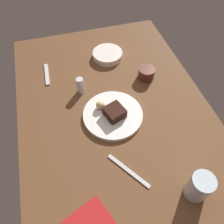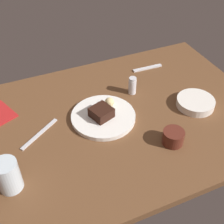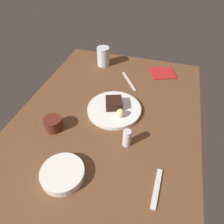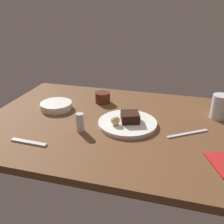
{
  "view_description": "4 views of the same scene",
  "coord_description": "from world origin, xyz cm",
  "px_view_note": "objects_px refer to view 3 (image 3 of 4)",
  "views": [
    {
      "loc": [
        -60.69,
        17.81,
        82.41
      ],
      "look_at": [
        -5.21,
        2.0,
        5.05
      ],
      "focal_mm": 36.04,
      "sensor_mm": 36.0,
      "label": 1
    },
    {
      "loc": [
        -38.12,
        -80.86,
        84.48
      ],
      "look_at": [
        -2.51,
        0.94,
        5.86
      ],
      "focal_mm": 48.07,
      "sensor_mm": 36.0,
      "label": 2
    },
    {
      "loc": [
        63.14,
        21.13,
        70.42
      ],
      "look_at": [
        -1.91,
        1.93,
        5.67
      ],
      "focal_mm": 32.62,
      "sensor_mm": 36.0,
      "label": 3
    },
    {
      "loc": [
        -25.41,
        98.68,
        54.58
      ],
      "look_at": [
        1.29,
        1.37,
        8.25
      ],
      "focal_mm": 40.41,
      "sensor_mm": 36.0,
      "label": 4
    }
  ],
  "objects_px": {
    "bread_roll": "(121,113)",
    "dessert_spoon": "(157,188)",
    "water_glass": "(103,56)",
    "butter_knife": "(129,81)",
    "dessert_plate": "(114,109)",
    "salt_shaker": "(127,138)",
    "side_bowl": "(63,174)",
    "chocolate_cake_slice": "(114,103)",
    "folded_napkin": "(163,73)",
    "coffee_cup": "(53,124)"
  },
  "relations": [
    {
      "from": "bread_roll",
      "to": "folded_napkin",
      "type": "distance_m",
      "value": 0.46
    },
    {
      "from": "bread_roll",
      "to": "butter_knife",
      "type": "bearing_deg",
      "value": -174.43
    },
    {
      "from": "water_glass",
      "to": "coffee_cup",
      "type": "distance_m",
      "value": 0.58
    },
    {
      "from": "water_glass",
      "to": "dessert_spoon",
      "type": "bearing_deg",
      "value": 30.59
    },
    {
      "from": "butter_knife",
      "to": "side_bowl",
      "type": "bearing_deg",
      "value": -42.5
    },
    {
      "from": "water_glass",
      "to": "coffee_cup",
      "type": "xyz_separation_m",
      "value": [
        0.58,
        -0.04,
        -0.03
      ]
    },
    {
      "from": "water_glass",
      "to": "folded_napkin",
      "type": "distance_m",
      "value": 0.38
    },
    {
      "from": "chocolate_cake_slice",
      "to": "dessert_spoon",
      "type": "height_order",
      "value": "chocolate_cake_slice"
    },
    {
      "from": "chocolate_cake_slice",
      "to": "dessert_spoon",
      "type": "xyz_separation_m",
      "value": [
        0.35,
        0.25,
        -0.03
      ]
    },
    {
      "from": "side_bowl",
      "to": "dessert_spoon",
      "type": "distance_m",
      "value": 0.33
    },
    {
      "from": "dessert_plate",
      "to": "side_bowl",
      "type": "distance_m",
      "value": 0.39
    },
    {
      "from": "coffee_cup",
      "to": "dessert_spoon",
      "type": "distance_m",
      "value": 0.5
    },
    {
      "from": "dessert_spoon",
      "to": "side_bowl",
      "type": "bearing_deg",
      "value": 100.35
    },
    {
      "from": "salt_shaker",
      "to": "dessert_spoon",
      "type": "bearing_deg",
      "value": 42.67
    },
    {
      "from": "side_bowl",
      "to": "folded_napkin",
      "type": "bearing_deg",
      "value": 160.86
    },
    {
      "from": "water_glass",
      "to": "butter_knife",
      "type": "distance_m",
      "value": 0.24
    },
    {
      "from": "chocolate_cake_slice",
      "to": "dessert_spoon",
      "type": "relative_size",
      "value": 0.51
    },
    {
      "from": "coffee_cup",
      "to": "salt_shaker",
      "type": "bearing_deg",
      "value": 90.59
    },
    {
      "from": "butter_knife",
      "to": "salt_shaker",
      "type": "bearing_deg",
      "value": -22.37
    },
    {
      "from": "salt_shaker",
      "to": "bread_roll",
      "type": "bearing_deg",
      "value": -155.58
    },
    {
      "from": "dessert_plate",
      "to": "folded_napkin",
      "type": "relative_size",
      "value": 1.85
    },
    {
      "from": "salt_shaker",
      "to": "side_bowl",
      "type": "xyz_separation_m",
      "value": [
        0.2,
        -0.18,
        -0.02
      ]
    },
    {
      "from": "bread_roll",
      "to": "butter_knife",
      "type": "relative_size",
      "value": 0.2
    },
    {
      "from": "coffee_cup",
      "to": "water_glass",
      "type": "bearing_deg",
      "value": 175.93
    },
    {
      "from": "side_bowl",
      "to": "dessert_spoon",
      "type": "bearing_deg",
      "value": 98.24
    },
    {
      "from": "water_glass",
      "to": "butter_knife",
      "type": "xyz_separation_m",
      "value": [
        0.14,
        0.2,
        -0.05
      ]
    },
    {
      "from": "water_glass",
      "to": "dessert_spoon",
      "type": "relative_size",
      "value": 0.76
    },
    {
      "from": "butter_knife",
      "to": "dessert_plate",
      "type": "bearing_deg",
      "value": -37.08
    },
    {
      "from": "salt_shaker",
      "to": "chocolate_cake_slice",
      "type": "bearing_deg",
      "value": -150.12
    },
    {
      "from": "bread_roll",
      "to": "water_glass",
      "type": "distance_m",
      "value": 0.49
    },
    {
      "from": "bread_roll",
      "to": "dessert_spoon",
      "type": "xyz_separation_m",
      "value": [
        0.29,
        0.21,
        -0.03
      ]
    },
    {
      "from": "bread_roll",
      "to": "folded_napkin",
      "type": "bearing_deg",
      "value": 161.56
    },
    {
      "from": "water_glass",
      "to": "side_bowl",
      "type": "bearing_deg",
      "value": 7.45
    },
    {
      "from": "chocolate_cake_slice",
      "to": "butter_knife",
      "type": "distance_m",
      "value": 0.25
    },
    {
      "from": "side_bowl",
      "to": "coffee_cup",
      "type": "bearing_deg",
      "value": -144.65
    },
    {
      "from": "bread_roll",
      "to": "side_bowl",
      "type": "relative_size",
      "value": 0.24
    },
    {
      "from": "bread_roll",
      "to": "side_bowl",
      "type": "xyz_separation_m",
      "value": [
        0.34,
        -0.12,
        -0.02
      ]
    },
    {
      "from": "salt_shaker",
      "to": "butter_knife",
      "type": "relative_size",
      "value": 0.42
    },
    {
      "from": "folded_napkin",
      "to": "dessert_spoon",
      "type": "bearing_deg",
      "value": 4.61
    },
    {
      "from": "chocolate_cake_slice",
      "to": "folded_napkin",
      "type": "relative_size",
      "value": 0.55
    },
    {
      "from": "side_bowl",
      "to": "coffee_cup",
      "type": "xyz_separation_m",
      "value": [
        -0.2,
        -0.14,
        0.01
      ]
    },
    {
      "from": "dessert_plate",
      "to": "side_bowl",
      "type": "height_order",
      "value": "side_bowl"
    },
    {
      "from": "salt_shaker",
      "to": "dessert_plate",
      "type": "bearing_deg",
      "value": -149.99
    },
    {
      "from": "dessert_spoon",
      "to": "butter_knife",
      "type": "distance_m",
      "value": 0.64
    },
    {
      "from": "dessert_plate",
      "to": "dessert_spoon",
      "type": "distance_m",
      "value": 0.42
    },
    {
      "from": "dessert_plate",
      "to": "coffee_cup",
      "type": "bearing_deg",
      "value": -50.61
    },
    {
      "from": "dessert_spoon",
      "to": "folded_napkin",
      "type": "height_order",
      "value": "dessert_spoon"
    },
    {
      "from": "salt_shaker",
      "to": "butter_knife",
      "type": "bearing_deg",
      "value": -168.25
    },
    {
      "from": "water_glass",
      "to": "butter_knife",
      "type": "height_order",
      "value": "water_glass"
    },
    {
      "from": "dessert_plate",
      "to": "water_glass",
      "type": "relative_size",
      "value": 2.27
    }
  ]
}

